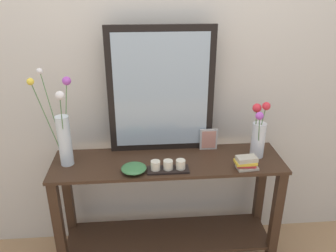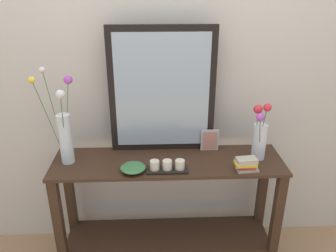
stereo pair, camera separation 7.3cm
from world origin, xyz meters
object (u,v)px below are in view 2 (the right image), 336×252
object	(u,v)px
tall_vase_left	(64,131)
book_stack	(246,164)
console_table	(168,202)
mirror_leaning	(162,91)
vase_right	(260,136)
decorative_bowl	(133,168)
picture_frame_small	(210,140)
candle_tray	(167,166)

from	to	relation	value
tall_vase_left	book_stack	bearing A→B (deg)	-7.51
console_table	mirror_leaning	xyz separation A→B (m)	(-0.03, 0.16, 0.71)
console_table	book_stack	xyz separation A→B (m)	(0.45, -0.13, 0.35)
vase_right	decorative_bowl	distance (m)	0.79
mirror_leaning	picture_frame_small	bearing A→B (deg)	-5.78
candle_tray	decorative_bowl	distance (m)	0.20
console_table	vase_right	bearing A→B (deg)	0.85
console_table	book_stack	distance (m)	0.59
mirror_leaning	decorative_bowl	distance (m)	0.50
mirror_leaning	vase_right	xyz separation A→B (m)	(0.59, -0.15, -0.25)
console_table	candle_tray	bearing A→B (deg)	-94.42
vase_right	mirror_leaning	bearing A→B (deg)	165.32
mirror_leaning	tall_vase_left	bearing A→B (deg)	-165.64
mirror_leaning	tall_vase_left	xyz separation A→B (m)	(-0.59, -0.15, -0.19)
tall_vase_left	decorative_bowl	world-z (taller)	tall_vase_left
decorative_bowl	candle_tray	bearing A→B (deg)	-0.40
mirror_leaning	candle_tray	xyz separation A→B (m)	(0.02, -0.28, -0.37)
tall_vase_left	book_stack	distance (m)	1.09
vase_right	candle_tray	world-z (taller)	vase_right
tall_vase_left	vase_right	size ratio (longest dim) A/B	1.52
vase_right	book_stack	world-z (taller)	vase_right
tall_vase_left	candle_tray	size ratio (longest dim) A/B	2.32
mirror_leaning	picture_frame_small	size ratio (longest dim) A/B	5.55
picture_frame_small	decorative_bowl	bearing A→B (deg)	-152.90
tall_vase_left	candle_tray	distance (m)	0.65
tall_vase_left	decorative_bowl	distance (m)	0.47
vase_right	tall_vase_left	bearing A→B (deg)	179.79
mirror_leaning	decorative_bowl	size ratio (longest dim) A/B	5.36
candle_tray	decorative_bowl	xyz separation A→B (m)	(-0.20, 0.00, -0.00)
book_stack	picture_frame_small	bearing A→B (deg)	124.24
vase_right	decorative_bowl	bearing A→B (deg)	-170.75
candle_tray	picture_frame_small	xyz separation A→B (m)	(0.29, 0.25, 0.04)
vase_right	picture_frame_small	xyz separation A→B (m)	(-0.28, 0.12, -0.08)
decorative_bowl	vase_right	bearing A→B (deg)	9.25
mirror_leaning	book_stack	distance (m)	0.67
decorative_bowl	book_stack	bearing A→B (deg)	-0.97
tall_vase_left	decorative_bowl	size ratio (longest dim) A/B	3.80
mirror_leaning	vase_right	size ratio (longest dim) A/B	2.14
mirror_leaning	book_stack	size ratio (longest dim) A/B	5.67
vase_right	picture_frame_small	distance (m)	0.32
candle_tray	tall_vase_left	bearing A→B (deg)	167.80
tall_vase_left	mirror_leaning	bearing A→B (deg)	14.36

